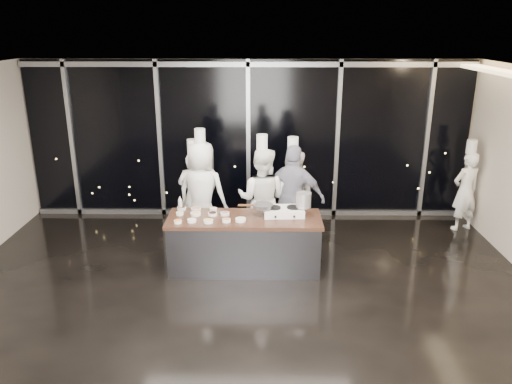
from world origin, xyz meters
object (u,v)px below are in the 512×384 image
demo_counter (244,243)px  stove (284,211)px  stock_pot (304,200)px  chef_right (292,197)px  chef_far_left (194,195)px  chef_side (465,190)px  frying_pan (262,206)px  chef_left (202,192)px  chef_center (262,198)px  guest (294,198)px

demo_counter → stove: stove is taller
stock_pot → chef_right: size_ratio=0.12×
chef_far_left → chef_side: bearing=-165.7°
frying_pan → chef_left: bearing=134.6°
frying_pan → chef_side: bearing=19.7°
chef_far_left → chef_center: size_ratio=0.91×
stove → chef_right: (0.18, 0.94, -0.08)m
chef_far_left → demo_counter: bearing=136.6°
chef_center → chef_right: chef_center is taller
stove → chef_side: 3.92m
stove → stock_pot: stock_pot is taller
frying_pan → chef_left: chef_left is taller
frying_pan → guest: size_ratio=0.30×
frying_pan → stock_pot: 0.67m
chef_center → stove: bearing=129.3°
chef_far_left → chef_left: bearing=145.1°
chef_far_left → chef_right: 1.79m
guest → chef_side: size_ratio=1.05×
stove → chef_right: 0.96m
demo_counter → frying_pan: frying_pan is taller
stock_pot → chef_far_left: (-1.92, 1.14, -0.31)m
chef_right → chef_side: chef_right is taller
frying_pan → stove: bearing=0.1°
guest → chef_right: size_ratio=0.95×
chef_side → chef_far_left: bearing=-14.9°
demo_counter → guest: 1.29m
chef_right → chef_center: bearing=34.7°
demo_counter → chef_center: chef_center is taller
chef_far_left → chef_left: chef_left is taller
demo_counter → chef_far_left: (-0.97, 1.25, 0.40)m
chef_far_left → chef_right: chef_right is taller
demo_counter → chef_left: 1.45m
chef_center → chef_right: (0.54, 0.21, -0.04)m
chef_left → stock_pot: bearing=168.0°
chef_center → chef_side: size_ratio=1.15×
stock_pot → chef_side: 3.65m
frying_pan → demo_counter: bearing=-164.2°
stove → chef_center: 0.82m
stock_pot → chef_right: bearing=98.2°
stock_pot → chef_side: chef_side is taller
frying_pan → guest: bearing=50.8°
chef_center → chef_left: bearing=0.5°
chef_center → chef_right: size_ratio=1.04×
stock_pot → chef_side: (3.25, 1.62, -0.36)m
stock_pot → chef_right: (-0.13, 0.94, -0.27)m
stock_pot → chef_center: 1.02m
chef_right → chef_left: bearing=12.2°
chef_far_left → chef_center: 1.31m
chef_center → chef_side: bearing=-153.9°
stove → chef_side: (3.57, 1.62, -0.16)m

